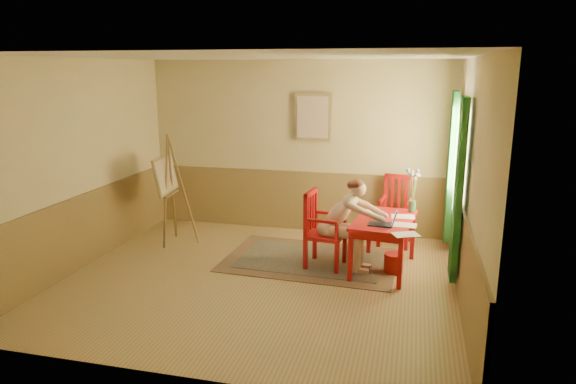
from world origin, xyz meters
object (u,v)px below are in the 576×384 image
(figure, at_px, (345,220))
(laptop, at_px, (385,222))
(table, at_px, (384,225))
(chair_left, at_px, (322,230))
(easel, at_px, (168,179))
(chair_back, at_px, (397,210))

(figure, height_order, laptop, figure)
(table, xyz_separation_m, chair_left, (-0.83, -0.07, -0.10))
(figure, height_order, easel, easel)
(chair_back, bearing_deg, table, -95.98)
(chair_back, xyz_separation_m, easel, (-3.43, -0.79, 0.48))
(figure, bearing_deg, easel, 170.35)
(laptop, bearing_deg, chair_back, 86.20)
(table, distance_m, figure, 0.53)
(figure, bearing_deg, chair_left, 174.56)
(chair_back, height_order, figure, figure)
(laptop, bearing_deg, table, 94.96)
(figure, relative_size, easel, 0.74)
(chair_back, relative_size, figure, 0.84)
(figure, distance_m, laptop, 0.57)
(table, relative_size, chair_left, 1.20)
(chair_back, bearing_deg, laptop, -93.80)
(chair_left, height_order, figure, figure)
(chair_back, distance_m, easel, 3.55)
(table, bearing_deg, figure, -168.61)
(figure, distance_m, easel, 2.85)
(chair_back, distance_m, laptop, 1.47)
(chair_left, relative_size, easel, 0.62)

